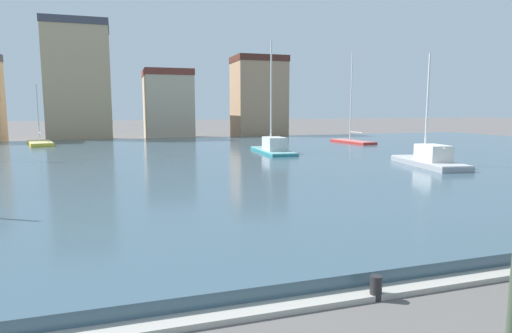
% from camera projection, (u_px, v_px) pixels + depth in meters
% --- Properties ---
extents(harbor_water, '(88.82, 43.68, 0.42)m').
position_uv_depth(harbor_water, '(154.00, 163.00, 28.88)').
color(harbor_water, '#3D5666').
rests_on(harbor_water, ground).
extents(quay_edge_coping, '(88.82, 0.50, 0.12)m').
position_uv_depth(quay_edge_coping, '(257.00, 311.00, 8.08)').
color(quay_edge_coping, '#ADA89E').
rests_on(quay_edge_coping, ground).
extents(sailboat_yellow, '(3.15, 6.45, 6.07)m').
position_uv_depth(sailboat_yellow, '(40.00, 145.00, 41.26)').
color(sailboat_yellow, gold).
rests_on(sailboat_yellow, ground).
extents(sailboat_teal, '(2.39, 7.64, 9.03)m').
position_uv_depth(sailboat_teal, '(271.00, 150.00, 34.15)').
color(sailboat_teal, teal).
rests_on(sailboat_teal, ground).
extents(sailboat_grey, '(2.94, 7.14, 7.07)m').
position_uv_depth(sailboat_grey, '(425.00, 162.00, 26.29)').
color(sailboat_grey, '#939399').
rests_on(sailboat_grey, ground).
extents(sailboat_red, '(2.16, 6.69, 9.48)m').
position_uv_depth(sailboat_red, '(349.00, 142.00, 43.99)').
color(sailboat_red, red).
rests_on(sailboat_red, ground).
extents(mooring_bollard, '(0.24, 0.24, 0.50)m').
position_uv_depth(mooring_bollard, '(376.00, 288.00, 8.68)').
color(mooring_bollard, '#232326').
rests_on(mooring_bollard, ground).
extents(townhouse_corner_house, '(7.13, 6.92, 13.80)m').
position_uv_depth(townhouse_corner_house, '(79.00, 82.00, 50.50)').
color(townhouse_corner_house, tan).
rests_on(townhouse_corner_house, ground).
extents(townhouse_wide_warehouse, '(5.92, 7.02, 8.67)m').
position_uv_depth(townhouse_wide_warehouse, '(168.00, 104.00, 55.26)').
color(townhouse_wide_warehouse, '#C6B293').
rests_on(townhouse_wide_warehouse, ground).
extents(townhouse_tall_gabled, '(6.61, 5.39, 10.54)m').
position_uv_depth(townhouse_tall_gabled, '(259.00, 97.00, 56.43)').
color(townhouse_tall_gabled, tan).
rests_on(townhouse_tall_gabled, ground).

